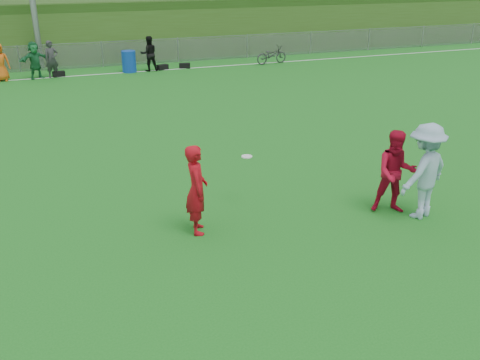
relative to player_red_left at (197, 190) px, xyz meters
name	(u,v)px	position (x,y,z in m)	size (l,w,h in m)	color
ground	(239,243)	(0.60, -0.75, -0.91)	(120.00, 120.00, 0.00)	#166C1B
sideline_far	(109,74)	(0.60, 17.25, -0.91)	(60.00, 0.10, 0.01)	white
fence	(102,54)	(0.60, 19.25, -0.27)	(58.00, 0.06, 1.30)	gray
berm	(80,17)	(0.60, 30.25, 0.59)	(120.00, 18.00, 3.00)	#284A14
spectator_row	(44,60)	(-2.27, 17.25, -0.07)	(9.52, 1.10, 1.69)	#AD0C17
gear_bags	(135,69)	(1.91, 17.35, -0.78)	(6.73, 0.46, 0.26)	black
player_red_left	(197,190)	(0.00, 0.00, 0.00)	(0.67, 0.44, 1.83)	#AC0B16
player_red_center	(396,172)	(4.21, -0.60, 0.00)	(0.89, 0.69, 1.82)	#B40C28
player_blue	(424,171)	(4.62, -0.99, 0.11)	(1.32, 0.76, 2.04)	#91B5CA
frisbee	(247,156)	(1.42, 0.93, 0.20)	(0.24, 0.24, 0.02)	silver
recycling_bin	(129,61)	(1.63, 17.34, -0.40)	(0.69, 0.69, 1.03)	#0F3CAA
bicycle	(272,55)	(9.09, 16.95, -0.44)	(0.62, 1.79, 0.94)	#2A2A2C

